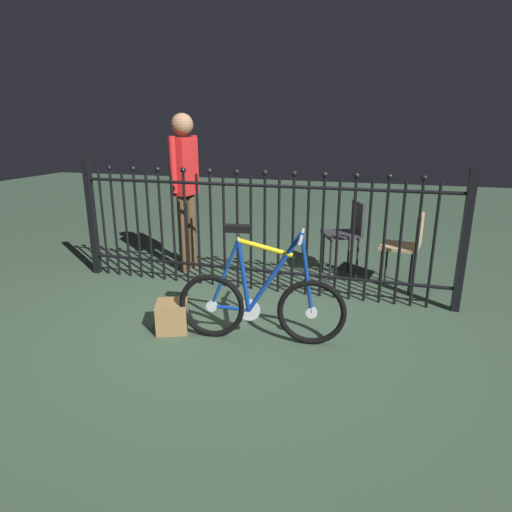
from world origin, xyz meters
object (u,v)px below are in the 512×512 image
Objects in this scene: bicycle at (261,302)px; person_visitor at (185,178)px; chair_tan at (407,243)px; display_crate at (172,316)px; chair_charcoal at (348,230)px.

bicycle is 2.11m from person_visitor.
bicycle reaches higher than chair_tan.
chair_charcoal is at bearing 55.16° from display_crate.
chair_tan is at bearing 53.24° from bicycle.
chair_charcoal is 1.91m from person_visitor.
display_crate is (0.55, -1.51, -0.95)m from person_visitor.
chair_tan is 0.45× the size of person_visitor.
chair_tan is 2.46m from display_crate.
display_crate is (-1.25, -1.80, -0.41)m from chair_charcoal.
bicycle is 1.89m from chair_tan.
person_visitor is (-1.80, -0.28, 0.54)m from chair_charcoal.
chair_charcoal reaches higher than chair_tan.
display_crate is at bearing -176.97° from bicycle.
chair_tan is at bearing -22.25° from chair_charcoal.
bicycle is 0.78m from display_crate.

